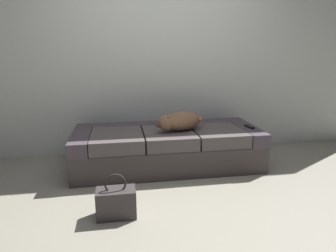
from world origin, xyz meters
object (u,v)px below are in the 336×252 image
at_px(dog_tan, 180,121).
at_px(tv_remote, 249,127).
at_px(couch, 167,148).
at_px(handbag, 116,202).

bearing_deg(dog_tan, tv_remote, -1.10).
height_order(couch, handbag, couch).
bearing_deg(tv_remote, dog_tan, 169.05).
relative_size(tv_remote, handbag, 0.40).
bearing_deg(couch, dog_tan, -31.34).
relative_size(dog_tan, handbag, 1.58).
relative_size(couch, handbag, 5.61).
bearing_deg(couch, handbag, -120.37).
xyz_separation_m(couch, dog_tan, (0.13, -0.08, 0.33)).
bearing_deg(handbag, dog_tan, 52.29).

